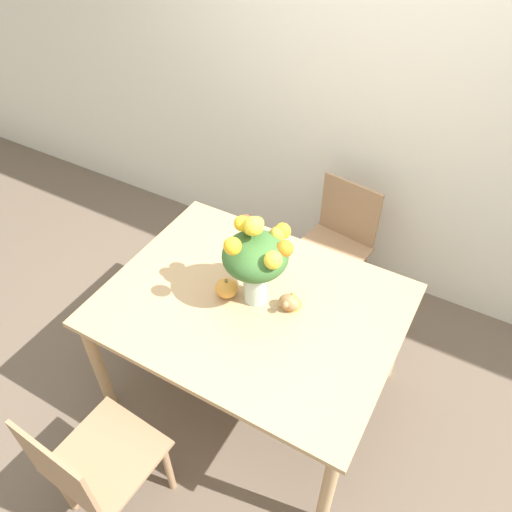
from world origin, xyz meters
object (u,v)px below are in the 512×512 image
flower_vase (257,257)px  turkey_figurine (291,300)px  pumpkin (227,288)px  dining_chair_far_side (95,467)px  dining_chair_near_window (335,246)px

flower_vase → turkey_figurine: size_ratio=3.55×
pumpkin → dining_chair_far_side: dining_chair_far_side is taller
flower_vase → pumpkin: flower_vase is taller
dining_chair_near_window → flower_vase: bearing=-86.8°
turkey_figurine → dining_chair_near_window: size_ratio=0.16×
turkey_figurine → dining_chair_far_side: 1.13m
dining_chair_near_window → dining_chair_far_side: (-0.34, -1.83, 0.00)m
turkey_figurine → dining_chair_near_window: dining_chair_near_window is taller
turkey_figurine → pumpkin: bearing=-164.3°
flower_vase → dining_chair_far_side: (-0.26, -0.96, -0.57)m
flower_vase → dining_chair_near_window: (0.08, 0.87, -0.57)m
turkey_figurine → dining_chair_far_side: size_ratio=0.16×
pumpkin → dining_chair_far_side: bearing=-97.1°
flower_vase → dining_chair_far_side: bearing=-104.9°
dining_chair_near_window → dining_chair_far_side: 1.86m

